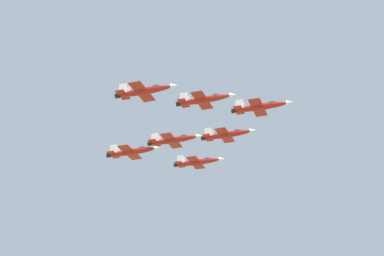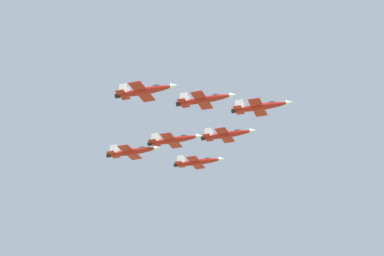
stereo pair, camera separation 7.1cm
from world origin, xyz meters
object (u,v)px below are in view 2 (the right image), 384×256
object	(u,v)px
jet_right_wingman	(205,99)
jet_right_outer	(145,91)
jet_lead	(261,107)
jet_left_wingman	(227,134)
jet_left_outer	(198,162)
jet_trailing	(132,152)
jet_slot_rear	(174,140)

from	to	relation	value
jet_right_wingman	jet_right_outer	xyz separation A→B (m)	(16.44, 3.84, -0.83)
jet_lead	jet_left_wingman	size ratio (longest dim) A/B	1.04
jet_left_outer	jet_trailing	world-z (taller)	jet_left_outer
jet_right_wingman	jet_right_outer	distance (m)	16.91
jet_right_wingman	jet_trailing	size ratio (longest dim) A/B	1.00
jet_left_outer	jet_trailing	distance (m)	25.67
jet_lead	jet_slot_rear	distance (m)	26.49
jet_trailing	jet_lead	bearing A→B (deg)	0.62
jet_left_wingman	jet_left_outer	xyz separation A→B (m)	(6.44, -15.61, -2.64)
jet_right_outer	jet_trailing	world-z (taller)	jet_right_outer
jet_right_wingman	jet_slot_rear	bearing A→B (deg)	139.58
jet_trailing	jet_right_wingman	bearing A→B (deg)	-22.41
jet_left_outer	jet_slot_rear	xyz separation A→B (m)	(10.00, 19.45, -2.06)
jet_lead	jet_right_outer	world-z (taller)	jet_lead
jet_left_wingman	jet_right_outer	world-z (taller)	jet_left_wingman
jet_trailing	jet_left_outer	bearing A→B (deg)	60.15
jet_right_wingman	jet_slot_rear	distance (m)	17.66
jet_right_wingman	jet_right_outer	world-z (taller)	jet_right_wingman
jet_slot_rear	jet_trailing	world-z (taller)	jet_slot_rear
jet_lead	jet_right_wingman	xyz separation A→B (m)	(16.45, 3.84, -1.13)
jet_lead	jet_left_outer	xyz separation A→B (m)	(12.88, -31.22, -4.22)
jet_slot_rear	jet_lead	bearing A→B (deg)	0.48
jet_right_wingman	jet_trailing	bearing A→B (deg)	156.92
jet_right_wingman	jet_lead	bearing A→B (deg)	40.30
jet_left_wingman	jet_trailing	bearing A→B (deg)	-156.17
jet_left_wingman	jet_left_outer	world-z (taller)	jet_left_wingman
jet_left_wingman	jet_slot_rear	size ratio (longest dim) A/B	1.02
jet_lead	jet_left_wingman	distance (m)	16.96
jet_trailing	jet_slot_rear	bearing A→B (deg)	0.62
jet_left_outer	jet_right_wingman	bearing A→B (deg)	-69.66
jet_left_wingman	jet_right_wingman	size ratio (longest dim) A/B	1.00
jet_right_outer	jet_slot_rear	distance (m)	22.30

